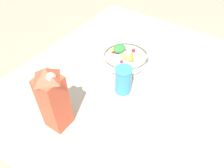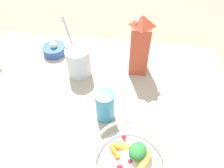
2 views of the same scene
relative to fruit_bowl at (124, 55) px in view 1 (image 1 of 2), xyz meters
The scene contains 6 objects.
ground_plane 0.21m from the fruit_bowl, 117.43° to the right, with size 6.00×6.00×0.00m, color gray.
countertop 0.20m from the fruit_bowl, 117.43° to the right, with size 1.12×1.12×0.04m.
fruit_bowl is the anchor object (origin of this frame).
milk_carton 0.45m from the fruit_bowl, behind, with size 0.08×0.08×0.27m.
yogurt_tub 0.45m from the fruit_bowl, 147.16° to the right, with size 0.13×0.13×0.24m.
drinking_cup 0.19m from the fruit_bowl, 149.25° to the right, with size 0.07×0.07×0.12m.
Camera 1 is at (-0.63, -0.25, 0.72)m, focal length 35.00 mm.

